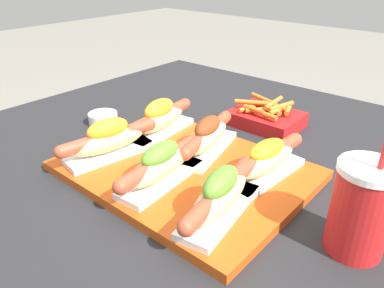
# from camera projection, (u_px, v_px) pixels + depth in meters

# --- Properties ---
(patio_table) EXTENTS (1.17, 1.10, 0.73)m
(patio_table) POSITION_uv_depth(u_px,v_px,m) (205.00, 278.00, 0.97)
(patio_table) COLOR #232326
(patio_table) RESTS_ON ground_plane
(serving_tray) EXTENTS (0.45, 0.34, 0.02)m
(serving_tray) POSITION_uv_depth(u_px,v_px,m) (185.00, 170.00, 0.72)
(serving_tray) COLOR #CC4C14
(serving_tray) RESTS_ON patio_table
(hot_dog_0) EXTENTS (0.09, 0.22, 0.08)m
(hot_dog_0) POSITION_uv_depth(u_px,v_px,m) (109.00, 140.00, 0.74)
(hot_dog_0) COLOR white
(hot_dog_0) RESTS_ON serving_tray
(hot_dog_1) EXTENTS (0.08, 0.22, 0.08)m
(hot_dog_1) POSITION_uv_depth(u_px,v_px,m) (161.00, 165.00, 0.65)
(hot_dog_1) COLOR white
(hot_dog_1) RESTS_ON serving_tray
(hot_dog_2) EXTENTS (0.09, 0.22, 0.08)m
(hot_dog_2) POSITION_uv_depth(u_px,v_px,m) (220.00, 195.00, 0.57)
(hot_dog_2) COLOR white
(hot_dog_2) RESTS_ON serving_tray
(hot_dog_3) EXTENTS (0.08, 0.22, 0.08)m
(hot_dog_3) POSITION_uv_depth(u_px,v_px,m) (159.00, 119.00, 0.84)
(hot_dog_3) COLOR white
(hot_dog_3) RESTS_ON serving_tray
(hot_dog_4) EXTENTS (0.10, 0.22, 0.07)m
(hot_dog_4) POSITION_uv_depth(u_px,v_px,m) (207.00, 136.00, 0.76)
(hot_dog_4) COLOR white
(hot_dog_4) RESTS_ON serving_tray
(hot_dog_5) EXTENTS (0.07, 0.22, 0.07)m
(hot_dog_5) POSITION_uv_depth(u_px,v_px,m) (266.00, 160.00, 0.67)
(hot_dog_5) COLOR white
(hot_dog_5) RESTS_ON serving_tray
(sauce_bowl) EXTENTS (0.07, 0.07, 0.03)m
(sauce_bowl) POSITION_uv_depth(u_px,v_px,m) (103.00, 118.00, 0.94)
(sauce_bowl) COLOR white
(sauce_bowl) RESTS_ON patio_table
(drink_cup) EXTENTS (0.08, 0.08, 0.20)m
(drink_cup) POSITION_uv_depth(u_px,v_px,m) (361.00, 209.00, 0.51)
(drink_cup) COLOR red
(drink_cup) RESTS_ON patio_table
(fries_basket) EXTENTS (0.16, 0.13, 0.06)m
(fries_basket) POSITION_uv_depth(u_px,v_px,m) (266.00, 117.00, 0.93)
(fries_basket) COLOR #B21919
(fries_basket) RESTS_ON patio_table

